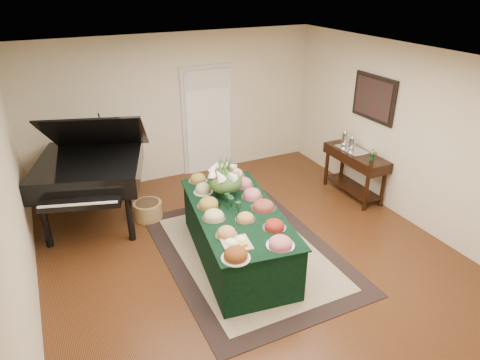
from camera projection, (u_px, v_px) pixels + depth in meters
name	position (u px, v px, depth m)	size (l,w,h in m)	color
ground	(249.00, 254.00, 6.10)	(6.00, 6.00, 0.00)	black
area_rug	(248.00, 252.00, 6.14)	(2.29, 3.20, 0.01)	black
kitchen_doorway	(208.00, 121.00, 8.29)	(1.05, 0.07, 2.10)	beige
buffet_table	(237.00, 234.00, 5.86)	(1.38, 2.41, 0.77)	black
food_platters	(235.00, 205.00, 5.73)	(1.21, 2.32, 0.11)	silver
cutting_board	(236.00, 241.00, 4.97)	(0.36, 0.36, 0.10)	tan
green_goblets	(232.00, 203.00, 5.68)	(0.11, 0.36, 0.18)	black
floral_centerpiece	(225.00, 177.00, 5.93)	(0.50, 0.50, 0.50)	black
grand_piano	(90.00, 168.00, 6.52)	(2.02, 2.14, 1.85)	black
wicker_basket	(148.00, 210.00, 6.94)	(0.45, 0.45, 0.28)	olive
mahogany_sideboard	(355.00, 162.00, 7.46)	(0.45, 1.29, 0.82)	black
tea_service	(349.00, 142.00, 7.51)	(0.34, 0.58, 0.30)	silver
pink_bouquet	(373.00, 153.00, 7.02)	(0.16, 0.16, 0.20)	black
wall_painting	(374.00, 98.00, 7.06)	(0.05, 0.95, 0.75)	black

